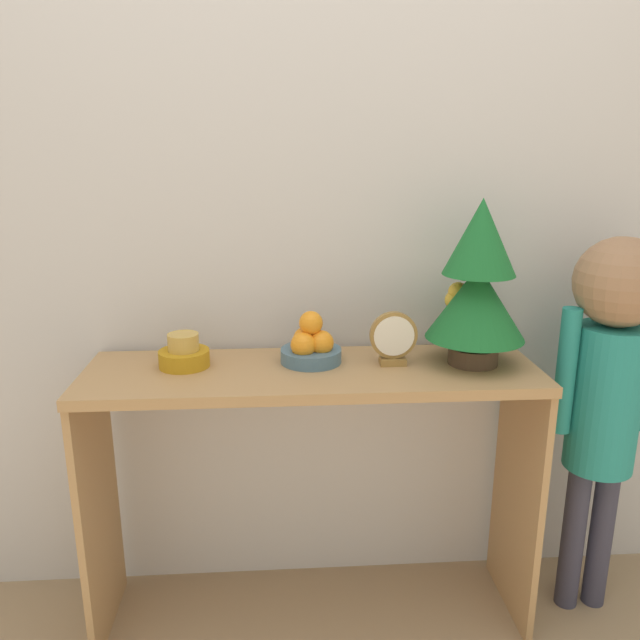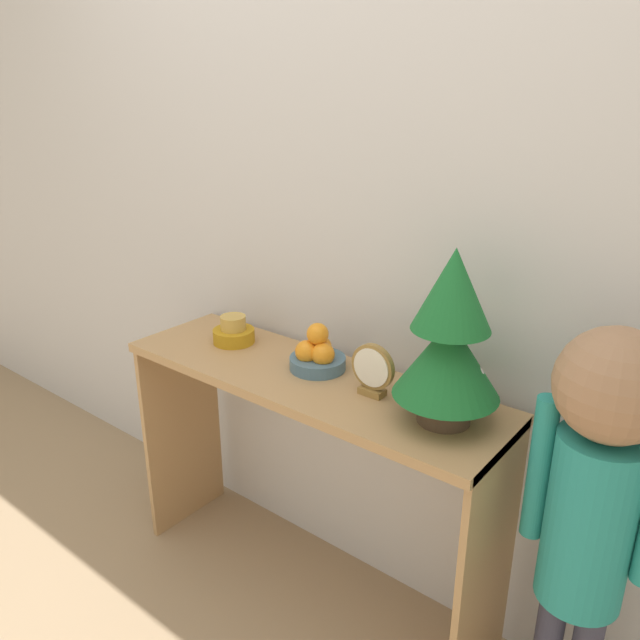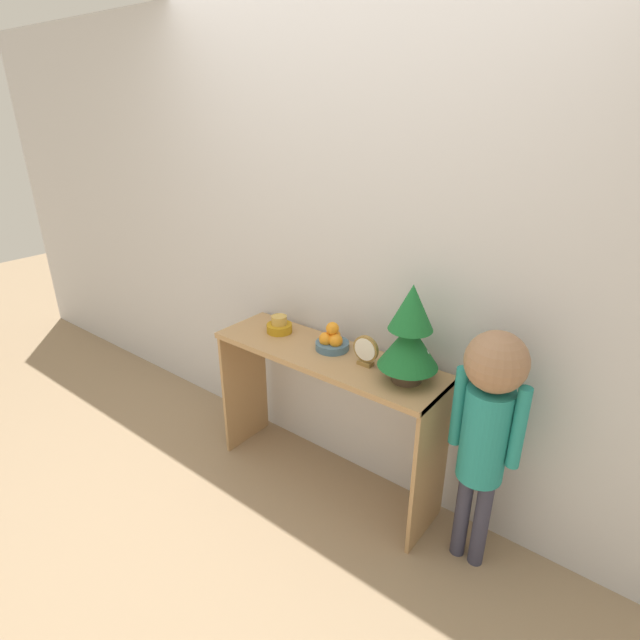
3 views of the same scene
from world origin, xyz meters
The scene contains 8 objects.
ground_plane centered at (0.00, 0.00, 0.00)m, with size 12.00×12.00×0.00m, color #997F60.
back_wall centered at (0.00, 0.42, 1.25)m, with size 7.00×0.05×2.50m, color silver.
console_table centered at (0.00, 0.19, 0.62)m, with size 1.26×0.38×0.81m.
mini_tree centered at (0.46, 0.20, 1.04)m, with size 0.27×0.27×0.46m.
fruit_bowl centered at (0.00, 0.24, 0.86)m, with size 0.17×0.17×0.15m.
singing_bowl centered at (-0.36, 0.23, 0.84)m, with size 0.14×0.14×0.10m.
desk_clock centered at (0.23, 0.20, 0.88)m, with size 0.13×0.04×0.15m.
child_figure centered at (0.85, 0.18, 0.79)m, with size 0.31×0.25×1.17m.
Camera 2 is at (1.10, -1.12, 1.63)m, focal length 35.00 mm.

